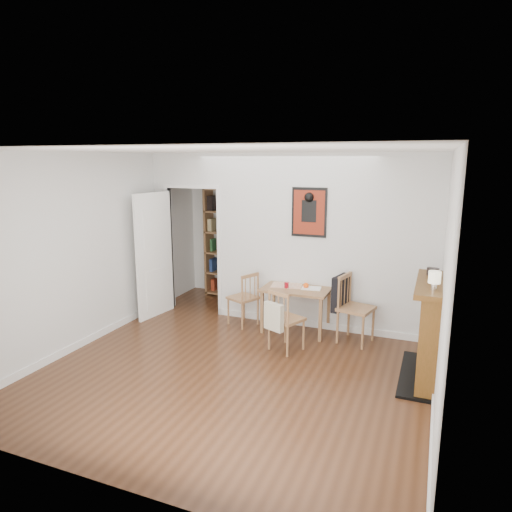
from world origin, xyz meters
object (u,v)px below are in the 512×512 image
at_px(orange_fruit, 306,285).
at_px(chair_front, 286,320).
at_px(chair_right, 355,308).
at_px(chair_left, 243,298).
at_px(ceramic_jar_a, 434,273).
at_px(ceramic_jar_b, 430,271).
at_px(fireplace, 430,328).
at_px(bookshelf, 228,243).
at_px(notebook, 311,288).
at_px(dining_table, 296,293).
at_px(red_glass, 286,285).
at_px(mantel_lamp, 435,278).

bearing_deg(orange_fruit, chair_front, -94.58).
bearing_deg(chair_right, chair_left, 178.27).
height_order(ceramic_jar_a, ceramic_jar_b, ceramic_jar_a).
bearing_deg(chair_left, ceramic_jar_b, -10.63).
bearing_deg(fireplace, chair_front, 175.41).
relative_size(fireplace, orange_fruit, 15.13).
distance_m(orange_fruit, ceramic_jar_b, 1.83).
distance_m(bookshelf, notebook, 2.31).
distance_m(fireplace, orange_fruit, 1.94).
distance_m(dining_table, chair_left, 0.85).
relative_size(orange_fruit, ceramic_jar_a, 0.67).
xyz_separation_m(fireplace, red_glass, (-1.99, 0.80, 0.09)).
distance_m(red_glass, ceramic_jar_b, 2.06).
relative_size(red_glass, ceramic_jar_a, 0.69).
xyz_separation_m(chair_front, ceramic_jar_a, (1.78, 0.02, 0.80)).
bearing_deg(ceramic_jar_b, chair_right, 154.53).
distance_m(chair_left, chair_right, 1.71).
xyz_separation_m(dining_table, red_glass, (-0.13, -0.05, 0.12)).
bearing_deg(dining_table, bookshelf, 142.75).
bearing_deg(red_glass, chair_right, -1.93).
relative_size(mantel_lamp, ceramic_jar_a, 1.63).
relative_size(notebook, ceramic_jar_a, 2.23).
bearing_deg(dining_table, ceramic_jar_b, -16.36).
xyz_separation_m(chair_right, mantel_lamp, (0.99, -1.09, 0.79)).
distance_m(chair_left, fireplace, 2.82).
height_order(chair_right, mantel_lamp, mantel_lamp).
height_order(dining_table, ceramic_jar_a, ceramic_jar_a).
bearing_deg(chair_left, mantel_lamp, -22.99).
height_order(chair_right, chair_front, chair_right).
bearing_deg(chair_left, dining_table, 2.33).
bearing_deg(bookshelf, chair_right, -28.21).
bearing_deg(fireplace, bookshelf, 148.98).
bearing_deg(bookshelf, ceramic_jar_a, -29.14).
bearing_deg(fireplace, orange_fruit, 152.81).
height_order(chair_left, red_glass, chair_left).
height_order(notebook, mantel_lamp, mantel_lamp).
bearing_deg(orange_fruit, chair_right, -9.60).
bearing_deg(chair_right, ceramic_jar_b, -25.47).
relative_size(dining_table, fireplace, 0.78).
xyz_separation_m(dining_table, chair_left, (-0.84, -0.03, -0.17)).
height_order(fireplace, mantel_lamp, mantel_lamp).
xyz_separation_m(notebook, ceramic_jar_b, (1.59, -0.58, 0.53)).
height_order(fireplace, notebook, fireplace).
relative_size(notebook, ceramic_jar_b, 2.96).
bearing_deg(ceramic_jar_b, notebook, 160.08).
distance_m(dining_table, chair_right, 0.88).
relative_size(dining_table, chair_left, 1.17).
xyz_separation_m(dining_table, chair_front, (0.08, -0.70, -0.16)).
relative_size(mantel_lamp, ceramic_jar_b, 2.16).
relative_size(dining_table, mantel_lamp, 4.88).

